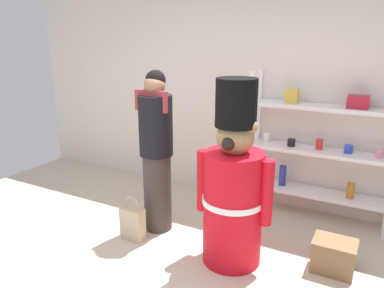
% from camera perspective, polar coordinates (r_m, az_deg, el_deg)
% --- Properties ---
extents(back_wall, '(6.40, 0.12, 2.60)m').
position_cam_1_polar(back_wall, '(4.44, 8.68, 7.93)').
color(back_wall, silver).
rests_on(back_wall, ground_plane).
extents(merchandise_shelf, '(1.49, 0.35, 1.58)m').
position_cam_1_polar(merchandise_shelf, '(4.12, 19.14, -0.55)').
color(merchandise_shelf, white).
rests_on(merchandise_shelf, ground_plane).
extents(teddy_bear_guard, '(0.69, 0.53, 1.62)m').
position_cam_1_polar(teddy_bear_guard, '(3.17, 6.44, -6.94)').
color(teddy_bear_guard, red).
rests_on(teddy_bear_guard, ground_plane).
extents(person_shopper, '(0.35, 0.33, 1.64)m').
position_cam_1_polar(person_shopper, '(3.65, -5.55, -1.01)').
color(person_shopper, '#38332D').
rests_on(person_shopper, ground_plane).
extents(shopping_bag, '(0.23, 0.13, 0.45)m').
position_cam_1_polar(shopping_bag, '(3.74, -9.18, -12.02)').
color(shopping_bag, '#C1AD89').
rests_on(shopping_bag, ground_plane).
extents(display_crate, '(0.35, 0.27, 0.28)m').
position_cam_1_polar(display_crate, '(3.48, 21.13, -15.86)').
color(display_crate, brown).
rests_on(display_crate, ground_plane).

